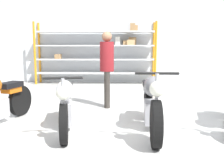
# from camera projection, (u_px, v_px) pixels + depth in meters

# --- Properties ---
(ground_plane) EXTENTS (30.00, 30.00, 0.00)m
(ground_plane) POSITION_uv_depth(u_px,v_px,m) (111.00, 127.00, 4.37)
(ground_plane) COLOR silver
(back_wall) EXTENTS (30.00, 0.08, 3.60)m
(back_wall) POSITION_uv_depth(u_px,v_px,m) (116.00, 37.00, 9.78)
(back_wall) COLOR silver
(back_wall) RESTS_ON ground_plane
(shelving_rack) EXTENTS (4.59, 0.63, 2.33)m
(shelving_rack) POSITION_uv_depth(u_px,v_px,m) (99.00, 51.00, 9.52)
(shelving_rack) COLOR orange
(shelving_rack) RESTS_ON ground_plane
(motorcycle_white) EXTENTS (0.62, 1.94, 0.97)m
(motorcycle_white) POSITION_uv_depth(u_px,v_px,m) (66.00, 104.00, 4.20)
(motorcycle_white) COLOR black
(motorcycle_white) RESTS_ON ground_plane
(motorcycle_grey) EXTENTS (0.59, 2.14, 1.05)m
(motorcycle_grey) POSITION_uv_depth(u_px,v_px,m) (151.00, 103.00, 4.12)
(motorcycle_grey) COLOR black
(motorcycle_grey) RESTS_ON ground_plane
(person_browsing) EXTENTS (0.34, 0.34, 1.73)m
(person_browsing) POSITION_uv_depth(u_px,v_px,m) (107.00, 63.00, 5.69)
(person_browsing) COLOR #38332D
(person_browsing) RESTS_ON ground_plane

